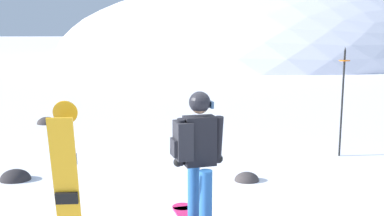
% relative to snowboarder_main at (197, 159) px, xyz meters
% --- Properties ---
extents(ridge_peak_main, '(32.28, 29.05, 12.27)m').
position_rel_snowboarder_main_xyz_m(ridge_peak_main, '(7.34, 32.91, -0.92)').
color(ridge_peak_main, white).
rests_on(ridge_peak_main, ground).
extents(snowboarder_main, '(0.65, 1.80, 1.71)m').
position_rel_snowboarder_main_xyz_m(snowboarder_main, '(0.00, 0.00, 0.00)').
color(snowboarder_main, '#D11E5B').
rests_on(snowboarder_main, ground).
extents(spare_snowboard, '(0.28, 0.37, 1.63)m').
position_rel_snowboarder_main_xyz_m(spare_snowboard, '(-1.50, -0.12, -0.09)').
color(spare_snowboard, orange).
rests_on(spare_snowboard, ground).
extents(piste_marker_near, '(0.20, 0.20, 2.10)m').
position_rel_snowboarder_main_xyz_m(piste_marker_near, '(3.01, 3.16, 0.27)').
color(piste_marker_near, black).
rests_on(piste_marker_near, ground).
extents(rock_dark, '(0.40, 0.34, 0.28)m').
position_rel_snowboarder_main_xyz_m(rock_dark, '(0.96, 1.84, -0.92)').
color(rock_dark, '#383333').
rests_on(rock_dark, ground).
extents(rock_mid, '(0.49, 0.42, 0.35)m').
position_rel_snowboarder_main_xyz_m(rock_mid, '(-2.79, 2.14, -0.92)').
color(rock_mid, '#282628').
rests_on(rock_mid, ground).
extents(rock_small, '(0.51, 0.43, 0.36)m').
position_rel_snowboarder_main_xyz_m(rock_small, '(-3.37, 6.64, -0.92)').
color(rock_small, '#383333').
rests_on(rock_small, ground).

